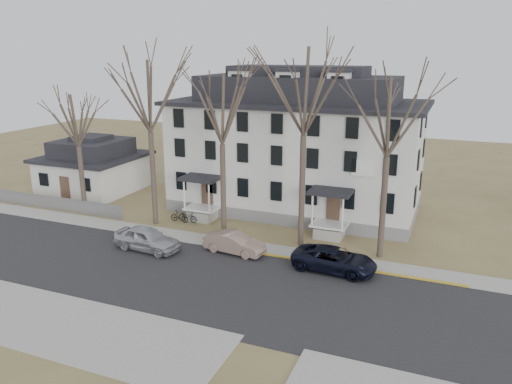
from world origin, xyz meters
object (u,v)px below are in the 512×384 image
at_px(bicycle_right, 179,217).
at_px(car_navy, 334,260).
at_px(tree_bungalow, 76,117).
at_px(tree_mid_right, 390,112).
at_px(car_tan, 234,244).
at_px(car_silver, 147,239).
at_px(boarding_house, 297,147).
at_px(tree_far_left, 148,91).
at_px(bicycle_left, 188,217).
at_px(tree_center, 305,85).
at_px(small_house, 94,168).
at_px(tree_mid_left, 222,104).

bearing_deg(bicycle_right, car_navy, -106.65).
bearing_deg(tree_bungalow, bicycle_right, 6.08).
distance_m(tree_mid_right, car_tan, 13.18).
bearing_deg(car_silver, car_tan, -68.32).
distance_m(tree_mid_right, car_navy, 9.77).
height_order(boarding_house, tree_mid_right, tree_mid_right).
distance_m(tree_far_left, bicycle_left, 10.20).
bearing_deg(bicycle_left, boarding_house, -39.18).
relative_size(tree_center, car_navy, 2.82).
xyz_separation_m(small_house, tree_mid_left, (17.00, -6.20, 7.35)).
distance_m(tree_mid_left, tree_bungalow, 13.08).
height_order(tree_far_left, bicycle_left, tree_far_left).
bearing_deg(tree_center, car_silver, -152.51).
height_order(small_house, bicycle_right, small_house).
height_order(tree_mid_left, bicycle_right, tree_mid_left).
bearing_deg(car_tan, car_silver, 112.73).
bearing_deg(bicycle_left, small_house, 74.23).
bearing_deg(boarding_house, car_silver, -116.28).
distance_m(car_navy, bicycle_left, 13.78).
relative_size(tree_mid_left, bicycle_right, 8.07).
distance_m(car_navy, bicycle_right, 14.25).
xyz_separation_m(tree_mid_left, bicycle_left, (-3.78, 1.18, -9.15)).
distance_m(tree_center, tree_bungalow, 19.23).
distance_m(small_house, car_tan, 21.50).
distance_m(boarding_house, small_house, 20.34).
distance_m(tree_far_left, bicycle_right, 10.04).
height_order(small_house, bicycle_left, small_house).
bearing_deg(car_navy, car_tan, 91.45).
relative_size(tree_far_left, tree_bungalow, 1.27).
xyz_separation_m(small_house, car_navy, (26.22, -9.57, -1.52)).
bearing_deg(tree_center, tree_far_left, 180.00).
bearing_deg(bicycle_left, tree_mid_left, -102.32).
height_order(tree_mid_left, bicycle_left, tree_mid_left).
bearing_deg(boarding_house, tree_far_left, -137.82).
height_order(car_tan, bicycle_right, car_tan).
bearing_deg(tree_mid_left, bicycle_right, 168.12).
bearing_deg(small_house, tree_bungalow, -57.16).
xyz_separation_m(tree_bungalow, bicycle_left, (9.22, 1.18, -7.66)).
distance_m(boarding_house, tree_bungalow, 18.17).
xyz_separation_m(small_house, tree_mid_right, (28.50, -6.20, 7.35)).
bearing_deg(car_navy, tree_mid_left, 73.33).
relative_size(car_silver, bicycle_left, 2.75).
distance_m(tree_mid_left, bicycle_left, 9.97).
relative_size(boarding_house, tree_bungalow, 1.93).
xyz_separation_m(boarding_house, tree_mid_right, (8.50, -8.15, 4.22)).
xyz_separation_m(boarding_house, tree_mid_left, (-3.00, -8.15, 4.22)).
distance_m(tree_far_left, car_tan, 13.11).
relative_size(tree_mid_left, tree_center, 0.87).
height_order(boarding_house, tree_far_left, tree_far_left).
xyz_separation_m(car_silver, car_navy, (12.67, 1.54, -0.09)).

